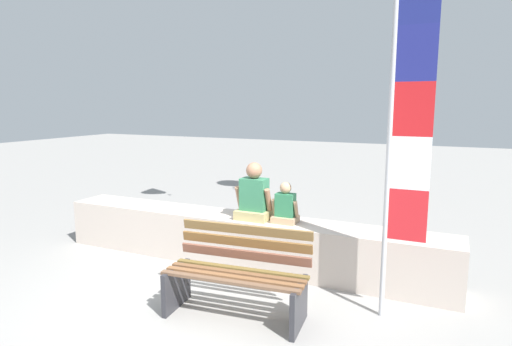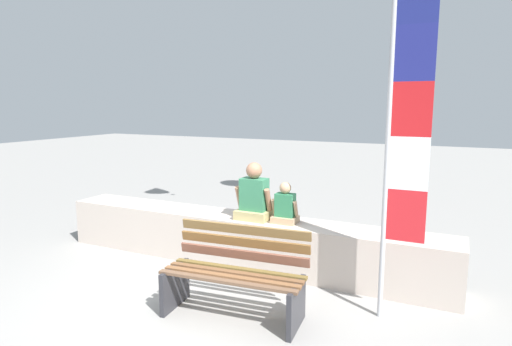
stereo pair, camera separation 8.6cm
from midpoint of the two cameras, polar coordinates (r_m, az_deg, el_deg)
The scene contains 6 objects.
ground_plane at distance 4.97m, azimuth -9.31°, elevation -16.54°, with size 40.00×40.00×0.00m, color gray.
seawall_ledge at distance 5.88m, azimuth -2.29°, elevation -8.83°, with size 5.45×0.61×0.66m, color beige.
park_bench at distance 4.52m, azimuth -3.03°, elevation -13.44°, with size 1.49×0.73×0.88m.
person_adult at distance 5.60m, azimuth -0.69°, elevation -3.19°, with size 0.49×0.36×0.74m.
person_child at distance 5.45m, azimuth 3.44°, elevation -4.48°, with size 0.34×0.25×0.52m.
flag_banner at distance 4.31m, azimuth 18.45°, elevation 5.98°, with size 0.41×0.05×3.36m.
Camera 1 is at (2.50, -3.71, 2.15)m, focal length 30.32 mm.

